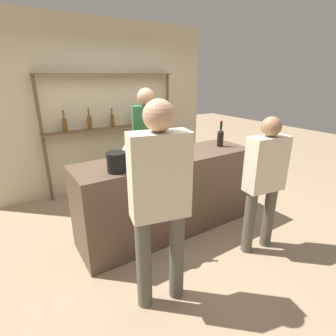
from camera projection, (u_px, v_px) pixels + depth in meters
ground_plane at (168, 229)px, 3.50m from camera, size 16.00×16.00×0.00m
bar_counter at (168, 194)px, 3.33m from camera, size 2.28×0.66×1.01m
back_wall at (108, 108)px, 4.55m from camera, size 3.88×0.12×2.80m
back_shelf at (113, 115)px, 4.45m from camera, size 2.30×0.18×1.96m
counter_bottle_0 at (220, 137)px, 3.55m from camera, size 0.09×0.09×0.35m
counter_bottle_1 at (135, 158)px, 2.65m from camera, size 0.08×0.08×0.34m
counter_bottle_2 at (146, 150)px, 2.89m from camera, size 0.08×0.08×0.36m
wine_glass at (125, 147)px, 3.06m from camera, size 0.08×0.08×0.16m
ice_bucket at (116, 162)px, 2.62m from camera, size 0.20×0.20×0.20m
server_behind_counter at (147, 139)px, 3.72m from camera, size 0.42×0.28×1.78m
customer_right at (265, 177)px, 2.82m from camera, size 0.47×0.26×1.55m
customer_left at (160, 195)px, 2.06m from camera, size 0.50×0.31×1.79m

